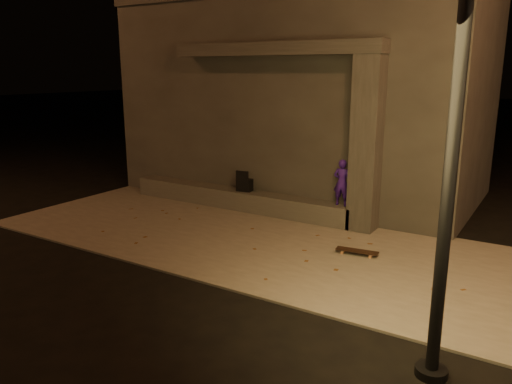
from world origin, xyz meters
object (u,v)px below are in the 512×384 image
Objects in this scene: skateboarder at (342,182)px; backpack at (245,184)px; column at (366,145)px; street_lamp_0 at (466,4)px; skateboard at (357,251)px.

skateboarder is 2.51m from backpack.
column is 3.57× the size of skateboarder.
column is at bearing 118.58° from street_lamp_0.
backpack is at bearing 140.17° from street_lamp_0.
backpack is at bearing 180.00° from column.
column is 4.55× the size of skateboard.
skateboard is (0.96, -1.52, -0.89)m from skateboarder.
backpack is 0.07× the size of street_lamp_0.
column is at bearing 175.55° from skateboarder.
column is at bearing 100.00° from skateboard.
street_lamp_0 is (2.99, -4.56, 2.94)m from skateboarder.
skateboarder is at bearing 115.44° from skateboard.
skateboard is at bearing 123.65° from street_lamp_0.
backpack is at bearing 149.36° from skateboard.
skateboard is (3.45, -1.52, -0.55)m from backpack.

